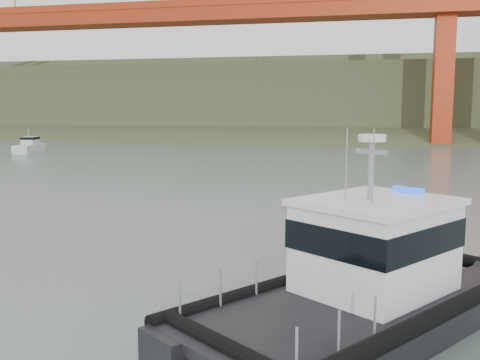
# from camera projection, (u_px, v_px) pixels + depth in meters

# --- Properties ---
(ground) EXTENTS (400.00, 400.00, 0.00)m
(ground) POSITION_uv_depth(u_px,v_px,m) (230.00, 286.00, 18.24)
(ground) COLOR slate
(ground) RESTS_ON ground
(headlands) EXTENTS (500.00, 105.36, 27.12)m
(headlands) POSITION_uv_depth(u_px,v_px,m) (338.00, 105.00, 139.09)
(headlands) COLOR #384326
(headlands) RESTS_ON ground
(patrol_boat) EXTENTS (10.10, 11.58, 5.51)m
(patrol_boat) POSITION_uv_depth(u_px,v_px,m) (367.00, 281.00, 14.39)
(patrol_boat) COLOR black
(patrol_boat) RESTS_ON ground
(motorboat) EXTENTS (3.27, 6.67, 3.51)m
(motorboat) POSITION_uv_depth(u_px,v_px,m) (29.00, 146.00, 74.30)
(motorboat) COLOR silver
(motorboat) RESTS_ON ground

